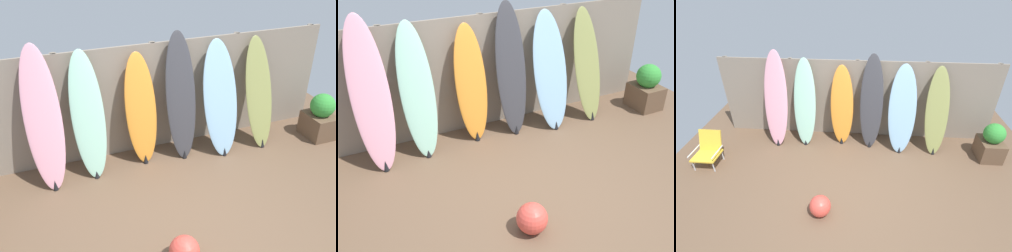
# 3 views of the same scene
# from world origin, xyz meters

# --- Properties ---
(ground) EXTENTS (7.68, 7.68, 0.00)m
(ground) POSITION_xyz_m (0.00, 0.00, 0.00)
(ground) COLOR brown
(fence_back) EXTENTS (6.08, 0.11, 1.80)m
(fence_back) POSITION_xyz_m (-0.00, 2.01, 0.90)
(fence_back) COLOR gray
(fence_back) RESTS_ON ground
(surfboard_pink_0) EXTENTS (0.50, 0.60, 2.03)m
(surfboard_pink_0) POSITION_xyz_m (-1.72, 1.61, 1.00)
(surfboard_pink_0) COLOR pink
(surfboard_pink_0) RESTS_ON ground
(surfboard_seafoam_1) EXTENTS (0.48, 0.55, 1.88)m
(surfboard_seafoam_1) POSITION_xyz_m (-1.11, 1.66, 0.93)
(surfboard_seafoam_1) COLOR #9ED6BC
(surfboard_seafoam_1) RESTS_ON ground
(surfboard_orange_2) EXTENTS (0.52, 0.43, 1.75)m
(surfboard_orange_2) POSITION_xyz_m (-0.30, 1.70, 0.87)
(surfboard_orange_2) COLOR orange
(surfboard_orange_2) RESTS_ON ground
(surfboard_charcoal_3) EXTENTS (0.49, 0.48, 2.00)m
(surfboard_charcoal_3) POSITION_xyz_m (0.33, 1.66, 0.99)
(surfboard_charcoal_3) COLOR #38383D
(surfboard_charcoal_3) RESTS_ON ground
(surfboard_skyblue_4) EXTENTS (0.59, 0.66, 1.82)m
(surfboard_skyblue_4) POSITION_xyz_m (0.97, 1.57, 0.90)
(surfboard_skyblue_4) COLOR #8CB7D6
(surfboard_skyblue_4) RESTS_ON ground
(surfboard_olive_5) EXTENTS (0.49, 0.69, 1.78)m
(surfboard_olive_5) POSITION_xyz_m (1.69, 1.59, 0.88)
(surfboard_olive_5) COLOR olive
(surfboard_olive_5) RESTS_ON ground
(beach_chair) EXTENTS (0.50, 0.55, 0.65)m
(beach_chair) POSITION_xyz_m (-2.93, 0.68, 0.33)
(beach_chair) COLOR silver
(beach_chair) RESTS_ON ground
(planter_box) EXTENTS (0.45, 0.54, 0.81)m
(planter_box) POSITION_xyz_m (2.82, 1.29, 0.37)
(planter_box) COLOR brown
(planter_box) RESTS_ON ground
(beach_ball) EXTENTS (0.35, 0.35, 0.35)m
(beach_ball) POSITION_xyz_m (-0.47, -0.46, 0.18)
(beach_ball) COLOR #E54C3F
(beach_ball) RESTS_ON ground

